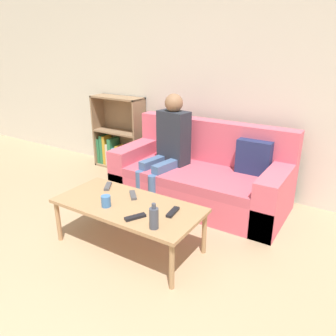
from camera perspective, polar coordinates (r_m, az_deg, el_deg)
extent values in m
cube|color=beige|center=(3.97, 8.62, 14.94)|extent=(12.00, 0.06, 2.60)
cube|color=#DB5B70|center=(3.71, 5.30, -3.83)|extent=(1.91, 0.87, 0.30)
cube|color=#C95467|center=(3.56, 4.74, -1.42)|extent=(1.47, 0.69, 0.10)
cube|color=#DB5B70|center=(3.83, 7.89, 4.67)|extent=(1.91, 0.18, 0.48)
cube|color=#DB5B70|center=(4.08, -5.24, 0.46)|extent=(0.22, 0.87, 0.56)
cube|color=#DB5B70|center=(3.40, 18.16, -4.81)|extent=(0.22, 0.87, 0.56)
cube|color=navy|center=(3.54, 14.69, 1.80)|extent=(0.36, 0.12, 0.36)
cube|color=#8E7051|center=(4.95, -11.84, 6.54)|extent=(0.02, 0.28, 1.02)
cube|color=#8E7051|center=(4.48, -4.92, 5.44)|extent=(0.02, 0.28, 1.02)
cube|color=#8E7051|center=(4.80, -7.56, 6.37)|extent=(0.76, 0.02, 1.02)
cube|color=#8E7051|center=(4.85, -8.24, 0.33)|extent=(0.76, 0.28, 0.02)
cube|color=#8E7051|center=(4.70, -8.56, 6.27)|extent=(0.72, 0.28, 0.02)
cube|color=#8E7051|center=(4.60, -8.88, 12.04)|extent=(0.76, 0.28, 0.02)
cube|color=#2D7A4C|center=(4.99, -11.42, 3.07)|extent=(0.04, 0.18, 0.36)
cube|color=#2D7A4C|center=(4.95, -11.00, 3.27)|extent=(0.05, 0.16, 0.42)
cube|color=gold|center=(4.91, -10.51, 3.18)|extent=(0.05, 0.17, 0.42)
cube|color=beige|center=(4.89, -9.98, 2.46)|extent=(0.05, 0.17, 0.31)
cube|color=#2D7A4C|center=(4.84, -9.42, 2.87)|extent=(0.06, 0.22, 0.40)
cube|color=#6699A8|center=(4.82, -8.86, 2.05)|extent=(0.05, 0.20, 0.27)
cube|color=gold|center=(4.78, -8.38, 2.12)|extent=(0.05, 0.16, 0.31)
cube|color=beige|center=(4.74, -7.81, 2.01)|extent=(0.04, 0.18, 0.31)
cylinder|color=#A87F56|center=(3.15, -18.55, -8.76)|extent=(0.04, 0.04, 0.39)
cylinder|color=#A87F56|center=(2.45, 0.66, -16.72)|extent=(0.04, 0.04, 0.39)
cylinder|color=#A87F56|center=(3.45, -11.93, -5.36)|extent=(0.04, 0.04, 0.39)
cylinder|color=#A87F56|center=(2.83, 6.32, -11.17)|extent=(0.04, 0.04, 0.39)
cube|color=#A87F56|center=(2.82, -7.00, -6.49)|extent=(1.28, 0.60, 0.03)
cylinder|color=#476693|center=(3.63, -4.92, -3.50)|extent=(0.10, 0.10, 0.40)
cylinder|color=#476693|center=(3.51, -2.73, -4.36)|extent=(0.10, 0.10, 0.40)
cube|color=#476693|center=(3.69, -2.51, 1.04)|extent=(0.16, 0.39, 0.09)
cube|color=#476693|center=(3.57, -0.27, 0.35)|extent=(0.16, 0.39, 0.09)
cube|color=#282D38|center=(3.72, 0.99, 5.32)|extent=(0.38, 0.25, 0.60)
sphere|color=#936B4C|center=(3.63, 1.02, 11.27)|extent=(0.20, 0.20, 0.20)
cylinder|color=#3D70B2|center=(2.78, -10.75, -5.69)|extent=(0.08, 0.08, 0.10)
cube|color=#47474C|center=(3.15, -10.42, -3.14)|extent=(0.13, 0.17, 0.02)
cube|color=black|center=(2.58, -5.73, -8.50)|extent=(0.12, 0.17, 0.02)
cube|color=#47474C|center=(2.94, -6.11, -4.72)|extent=(0.15, 0.16, 0.02)
cube|color=black|center=(2.64, 0.84, -7.68)|extent=(0.07, 0.17, 0.02)
cylinder|color=#424756|center=(2.41, -2.47, -8.75)|extent=(0.07, 0.07, 0.16)
cylinder|color=#424756|center=(2.37, -2.51, -6.62)|extent=(0.03, 0.03, 0.04)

